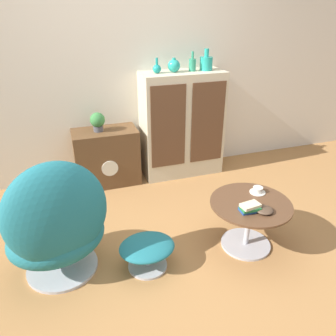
# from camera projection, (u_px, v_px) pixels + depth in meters

# --- Properties ---
(ground_plane) EXTENTS (12.00, 12.00, 0.00)m
(ground_plane) POSITION_uv_depth(u_px,v_px,m) (171.00, 262.00, 2.61)
(ground_plane) COLOR #A87542
(wall_back) EXTENTS (6.40, 0.06, 2.60)m
(wall_back) POSITION_uv_depth(u_px,v_px,m) (119.00, 61.00, 3.47)
(wall_back) COLOR silver
(wall_back) RESTS_ON ground_plane
(sideboard) EXTENTS (0.92, 0.40, 1.20)m
(sideboard) POSITION_uv_depth(u_px,v_px,m) (182.00, 125.00, 3.77)
(sideboard) COLOR beige
(sideboard) RESTS_ON ground_plane
(tv_console) EXTENTS (0.69, 0.39, 0.63)m
(tv_console) POSITION_uv_depth(u_px,v_px,m) (107.00, 157.00, 3.65)
(tv_console) COLOR brown
(tv_console) RESTS_ON ground_plane
(egg_chair) EXTENTS (0.86, 0.82, 0.97)m
(egg_chair) POSITION_uv_depth(u_px,v_px,m) (57.00, 226.00, 2.31)
(egg_chair) COLOR #B7B7BC
(egg_chair) RESTS_ON ground_plane
(ottoman) EXTENTS (0.43, 0.36, 0.24)m
(ottoman) POSITION_uv_depth(u_px,v_px,m) (147.00, 249.00, 2.50)
(ottoman) COLOR #B7B7BC
(ottoman) RESTS_ON ground_plane
(coffee_table) EXTENTS (0.65, 0.65, 0.43)m
(coffee_table) POSITION_uv_depth(u_px,v_px,m) (249.00, 217.00, 2.68)
(coffee_table) COLOR #B7B7BC
(coffee_table) RESTS_ON ground_plane
(vase_leftmost) EXTENTS (0.09, 0.09, 0.15)m
(vase_leftmost) POSITION_uv_depth(u_px,v_px,m) (157.00, 68.00, 3.40)
(vase_leftmost) COLOR teal
(vase_leftmost) RESTS_ON sideboard
(vase_inner_left) EXTENTS (0.13, 0.13, 0.15)m
(vase_inner_left) POSITION_uv_depth(u_px,v_px,m) (174.00, 66.00, 3.44)
(vase_inner_left) COLOR teal
(vase_inner_left) RESTS_ON sideboard
(vase_inner_right) EXTENTS (0.07, 0.07, 0.20)m
(vase_inner_right) POSITION_uv_depth(u_px,v_px,m) (192.00, 64.00, 3.50)
(vase_inner_right) COLOR #2D8E6B
(vase_inner_right) RESTS_ON sideboard
(vase_rightmost) EXTENTS (0.14, 0.14, 0.23)m
(vase_rightmost) POSITION_uv_depth(u_px,v_px,m) (206.00, 63.00, 3.54)
(vase_rightmost) COLOR teal
(vase_rightmost) RESTS_ON sideboard
(potted_plant) EXTENTS (0.16, 0.16, 0.20)m
(potted_plant) POSITION_uv_depth(u_px,v_px,m) (98.00, 121.00, 3.44)
(potted_plant) COLOR #4C4C51
(potted_plant) RESTS_ON tv_console
(teacup) EXTENTS (0.13, 0.13, 0.05)m
(teacup) POSITION_uv_depth(u_px,v_px,m) (258.00, 190.00, 2.74)
(teacup) COLOR silver
(teacup) RESTS_ON coffee_table
(book_stack) EXTENTS (0.16, 0.11, 0.07)m
(book_stack) POSITION_uv_depth(u_px,v_px,m) (250.00, 208.00, 2.49)
(book_stack) COLOR #1E478C
(book_stack) RESTS_ON coffee_table
(bowl) EXTENTS (0.14, 0.14, 0.04)m
(bowl) POSITION_uv_depth(u_px,v_px,m) (264.00, 210.00, 2.49)
(bowl) COLOR #4C3828
(bowl) RESTS_ON coffee_table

